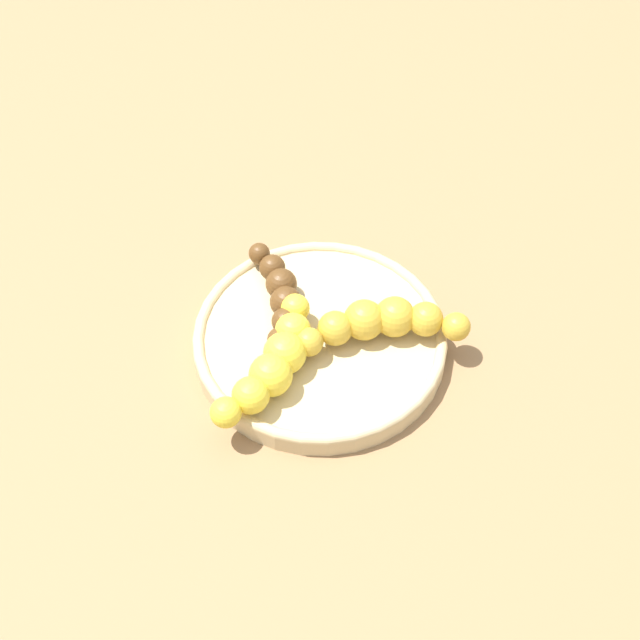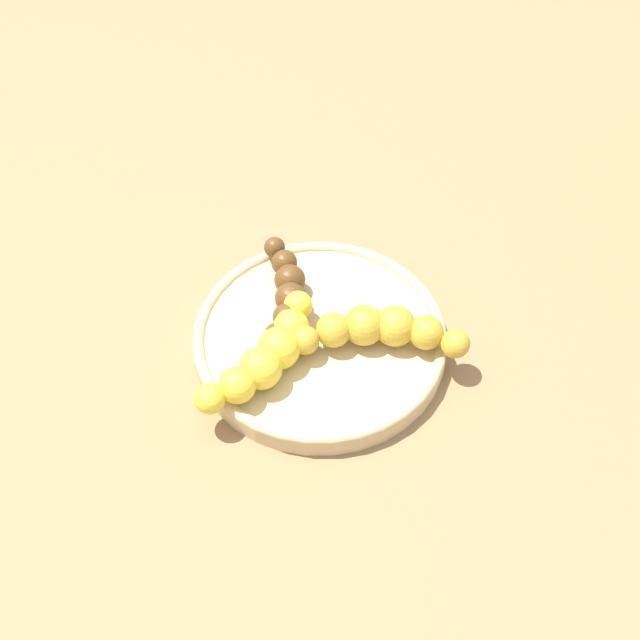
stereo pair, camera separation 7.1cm
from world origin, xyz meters
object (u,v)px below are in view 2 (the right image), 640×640
object	(u,v)px
fruit_bowl	(320,339)
banana_yellow	(266,356)
banana_overripe	(286,289)
banana_spotted	(380,330)

from	to	relation	value
fruit_bowl	banana_yellow	world-z (taller)	banana_yellow
banana_overripe	fruit_bowl	bearing A→B (deg)	-55.68
fruit_bowl	banana_overripe	distance (m)	0.05
fruit_bowl	banana_overripe	xyz separation A→B (m)	(-0.05, -0.02, 0.02)
fruit_bowl	banana_spotted	xyz separation A→B (m)	(0.02, 0.05, 0.02)
banana_overripe	banana_yellow	world-z (taller)	banana_yellow
fruit_bowl	banana_yellow	distance (m)	0.06
banana_yellow	banana_overripe	bearing A→B (deg)	114.41
banana_spotted	banana_overripe	bearing A→B (deg)	59.98
banana_spotted	banana_yellow	size ratio (longest dim) A/B	1.21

